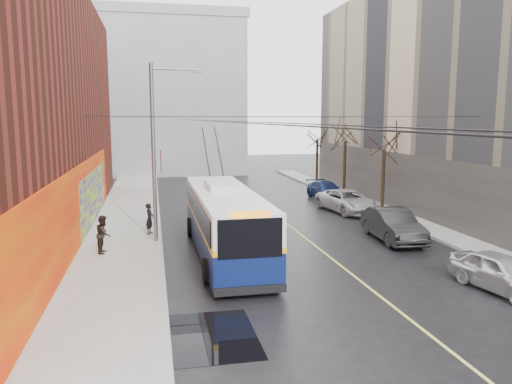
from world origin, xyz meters
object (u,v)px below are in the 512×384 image
at_px(streetlight_pole, 157,148).
at_px(pedestrian_a, 150,219).
at_px(tree_mid, 346,132).
at_px(trolleybus, 225,220).
at_px(following_car, 218,202).
at_px(parked_car_b, 393,225).
at_px(tree_far, 318,131).
at_px(pedestrian_b, 104,234).
at_px(parked_car_d, 326,190).
at_px(tree_near, 385,138).
at_px(parked_car_a, 502,273).
at_px(parked_car_c, 347,201).

height_order(streetlight_pole, pedestrian_a, streetlight_pole).
height_order(tree_mid, trolleybus, tree_mid).
relative_size(trolleybus, following_car, 2.78).
relative_size(trolleybus, pedestrian_a, 7.47).
distance_m(parked_car_b, pedestrian_a, 12.90).
xyz_separation_m(tree_far, following_car, (-11.19, -12.59, -4.38)).
relative_size(pedestrian_a, pedestrian_b, 0.94).
bearing_deg(trolleybus, parked_car_d, 54.74).
height_order(parked_car_b, pedestrian_a, pedestrian_a).
distance_m(streetlight_pole, trolleybus, 5.16).
bearing_deg(pedestrian_b, parked_car_d, -43.45).
bearing_deg(trolleybus, tree_near, 35.40).
bearing_deg(parked_car_b, parked_car_a, -83.96).
height_order(parked_car_c, parked_car_d, parked_car_c).
relative_size(tree_mid, trolleybus, 0.54).
xyz_separation_m(streetlight_pole, following_car, (3.95, 7.41, -4.09)).
relative_size(streetlight_pole, tree_far, 1.37).
relative_size(streetlight_pole, pedestrian_a, 5.44).
xyz_separation_m(tree_far, pedestrian_b, (-17.68, -21.81, -4.11)).
height_order(streetlight_pole, tree_mid, streetlight_pole).
relative_size(tree_far, trolleybus, 0.53).
bearing_deg(parked_car_c, streetlight_pole, -163.17).
relative_size(tree_mid, pedestrian_b, 3.80).
height_order(trolleybus, parked_car_c, trolleybus).
distance_m(trolleybus, parked_car_d, 17.68).
xyz_separation_m(parked_car_a, parked_car_d, (0.89, 21.53, -0.03)).
xyz_separation_m(tree_mid, trolleybus, (-12.14, -15.70, -3.63)).
height_order(parked_car_b, following_car, parked_car_b).
bearing_deg(tree_near, parked_car_d, 109.15).
bearing_deg(tree_near, tree_far, 90.00).
height_order(tree_near, tree_far, tree_far).
relative_size(tree_mid, parked_car_a, 1.61).
bearing_deg(trolleybus, pedestrian_a, 128.14).
height_order(tree_far, parked_car_c, tree_far).
distance_m(tree_far, trolleybus, 25.98).
height_order(streetlight_pole, parked_car_d, streetlight_pole).
bearing_deg(parked_car_d, tree_far, 72.52).
bearing_deg(pedestrian_a, streetlight_pole, -146.75).
xyz_separation_m(tree_near, parked_car_a, (-2.89, -15.77, -4.27)).
height_order(parked_car_c, pedestrian_b, pedestrian_b).
distance_m(parked_car_b, following_car, 12.22).
distance_m(tree_mid, trolleybus, 20.17).
distance_m(tree_far, parked_car_b, 22.49).
height_order(tree_far, parked_car_d, tree_far).
distance_m(parked_car_b, pedestrian_b, 14.48).
bearing_deg(following_car, pedestrian_a, -118.05).
distance_m(tree_mid, following_car, 13.29).
bearing_deg(tree_mid, tree_near, -90.00).
height_order(trolleybus, parked_car_b, trolleybus).
height_order(tree_mid, parked_car_d, tree_mid).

